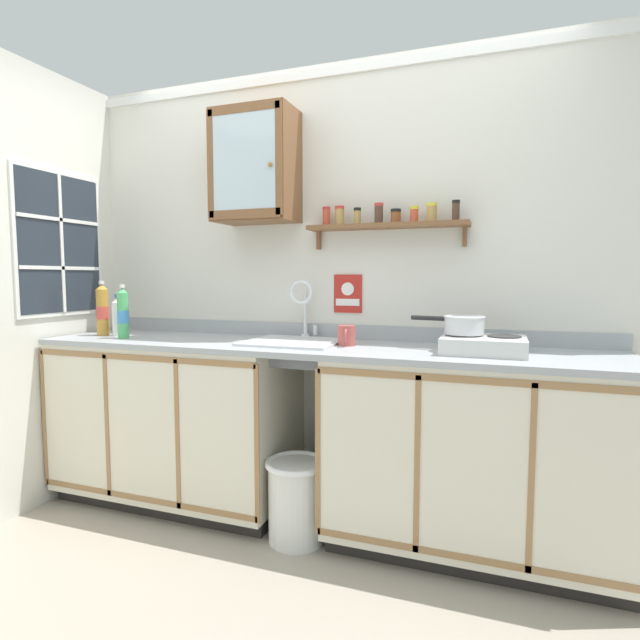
% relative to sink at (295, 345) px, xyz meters
% --- Properties ---
extents(floor, '(6.04, 6.04, 0.00)m').
position_rel_sink_xyz_m(floor, '(0.10, -0.34, -0.94)').
color(floor, '#9E9384').
rests_on(floor, ground).
extents(back_wall, '(3.64, 0.07, 2.46)m').
position_rel_sink_xyz_m(back_wall, '(0.10, 0.29, 0.30)').
color(back_wall, silver).
rests_on(back_wall, ground).
extents(lower_cabinet_run, '(1.37, 0.62, 0.92)m').
position_rel_sink_xyz_m(lower_cabinet_run, '(-0.72, -0.04, -0.47)').
color(lower_cabinet_run, black).
rests_on(lower_cabinet_run, ground).
extents(lower_cabinet_run_right, '(1.37, 0.62, 0.92)m').
position_rel_sink_xyz_m(lower_cabinet_run_right, '(0.93, -0.04, -0.47)').
color(lower_cabinet_run_right, black).
rests_on(lower_cabinet_run_right, ground).
extents(countertop, '(3.00, 0.64, 0.03)m').
position_rel_sink_xyz_m(countertop, '(0.10, -0.04, -0.00)').
color(countertop, '#9EA3A8').
rests_on(countertop, lower_cabinet_run).
extents(backsplash, '(3.00, 0.02, 0.08)m').
position_rel_sink_xyz_m(backsplash, '(0.10, 0.25, 0.05)').
color(backsplash, '#9EA3A8').
rests_on(backsplash, countertop).
extents(sink, '(0.49, 0.48, 0.43)m').
position_rel_sink_xyz_m(sink, '(0.00, 0.00, 0.00)').
color(sink, silver).
rests_on(sink, countertop).
extents(hot_plate_stove, '(0.37, 0.33, 0.08)m').
position_rel_sink_xyz_m(hot_plate_stove, '(0.95, -0.05, 0.05)').
color(hot_plate_stove, silver).
rests_on(hot_plate_stove, countertop).
extents(saucepan, '(0.35, 0.19, 0.09)m').
position_rel_sink_xyz_m(saucepan, '(0.86, -0.03, 0.14)').
color(saucepan, silver).
rests_on(saucepan, hot_plate_stove).
extents(bottle_opaque_white_0, '(0.07, 0.07, 0.24)m').
position_rel_sink_xyz_m(bottle_opaque_white_0, '(-1.09, -0.07, 0.12)').
color(bottle_opaque_white_0, white).
rests_on(bottle_opaque_white_0, countertop).
extents(bottle_soda_green_1, '(0.06, 0.06, 0.30)m').
position_rel_sink_xyz_m(bottle_soda_green_1, '(-0.98, -0.15, 0.15)').
color(bottle_soda_green_1, '#4CB266').
rests_on(bottle_soda_green_1, countertop).
extents(bottle_juice_amber_2, '(0.07, 0.07, 0.32)m').
position_rel_sink_xyz_m(bottle_juice_amber_2, '(-1.20, -0.08, 0.16)').
color(bottle_juice_amber_2, gold).
rests_on(bottle_juice_amber_2, countertop).
extents(mug, '(0.09, 0.13, 0.10)m').
position_rel_sink_xyz_m(mug, '(0.29, -0.02, 0.07)').
color(mug, '#B24C47').
rests_on(mug, countertop).
extents(wall_cabinet, '(0.45, 0.30, 0.61)m').
position_rel_sink_xyz_m(wall_cabinet, '(-0.28, 0.13, 0.97)').
color(wall_cabinet, brown).
extents(spice_shelf, '(0.85, 0.14, 0.23)m').
position_rel_sink_xyz_m(spice_shelf, '(0.44, 0.20, 0.64)').
color(spice_shelf, brown).
extents(warning_sign, '(0.16, 0.01, 0.21)m').
position_rel_sink_xyz_m(warning_sign, '(0.21, 0.26, 0.27)').
color(warning_sign, '#B2261E').
extents(window, '(0.03, 0.61, 0.84)m').
position_rel_sink_xyz_m(window, '(-1.41, -0.17, 0.55)').
color(window, '#262D38').
extents(trash_bin, '(0.31, 0.31, 0.40)m').
position_rel_sink_xyz_m(trash_bin, '(0.10, -0.23, -0.73)').
color(trash_bin, silver).
rests_on(trash_bin, ground).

